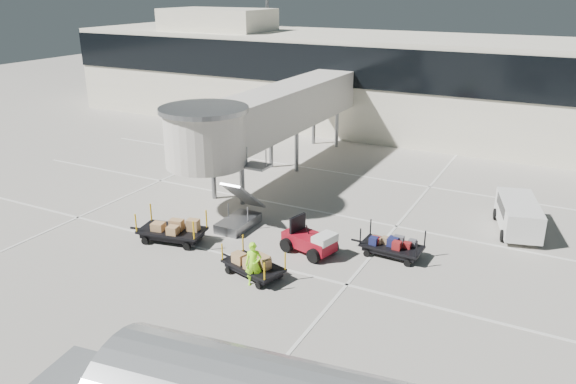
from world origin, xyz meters
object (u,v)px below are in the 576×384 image
(baggage_tug, at_px, (310,241))
(box_cart_far, at_px, (170,230))
(box_cart_near, at_px, (251,265))
(ground_worker, at_px, (253,264))
(minivan, at_px, (518,213))
(belt_loader, at_px, (235,119))
(suitcase_cart, at_px, (392,247))

(baggage_tug, xyz_separation_m, box_cart_far, (-6.82, -2.06, -0.04))
(box_cart_near, bearing_deg, ground_worker, -35.91)
(ground_worker, xyz_separation_m, minivan, (9.25, 11.23, 0.01))
(baggage_tug, relative_size, box_cart_far, 0.69)
(baggage_tug, height_order, belt_loader, belt_loader)
(box_cart_far, distance_m, belt_loader, 24.26)
(baggage_tug, bearing_deg, box_cart_far, -148.71)
(suitcase_cart, relative_size, minivan, 0.75)
(suitcase_cart, relative_size, box_cart_far, 0.86)
(suitcase_cart, distance_m, box_cart_near, 6.77)
(box_cart_far, bearing_deg, suitcase_cart, 7.49)
(box_cart_near, distance_m, belt_loader, 28.02)
(baggage_tug, bearing_deg, suitcase_cart, 35.96)
(suitcase_cart, height_order, belt_loader, belt_loader)
(ground_worker, bearing_deg, suitcase_cart, 21.42)
(suitcase_cart, height_order, box_cart_far, box_cart_far)
(suitcase_cart, bearing_deg, belt_loader, 140.38)
(suitcase_cart, bearing_deg, minivan, 52.90)
(baggage_tug, distance_m, box_cart_far, 7.12)
(box_cart_far, relative_size, minivan, 0.88)
(box_cart_near, bearing_deg, baggage_tug, 83.21)
(suitcase_cart, relative_size, ground_worker, 1.79)
(ground_worker, height_order, minivan, ground_worker)
(suitcase_cart, bearing_deg, box_cart_near, -134.28)
(box_cart_near, relative_size, ground_worker, 1.78)
(box_cart_far, distance_m, ground_worker, 6.29)
(belt_loader, bearing_deg, suitcase_cart, -38.47)
(suitcase_cart, distance_m, belt_loader, 27.74)
(box_cart_near, bearing_deg, belt_loader, 139.70)
(belt_loader, bearing_deg, ground_worker, -52.28)
(baggage_tug, bearing_deg, belt_loader, 145.08)
(box_cart_far, bearing_deg, ground_worker, -27.97)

